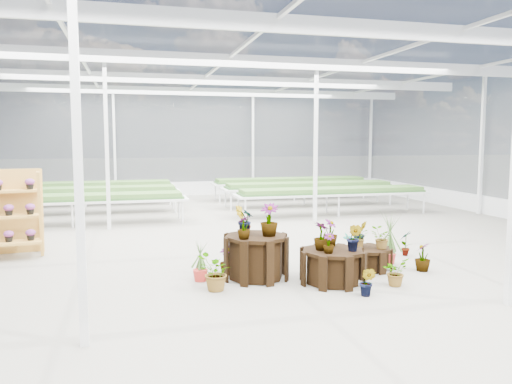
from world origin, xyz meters
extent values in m
plane|color=gray|center=(0.00, 0.00, 0.00)|extent=(24.00, 24.00, 0.00)
cylinder|color=black|center=(-0.30, -1.69, 0.39)|extent=(1.32, 1.32, 0.78)
cylinder|color=black|center=(0.90, -2.29, 0.29)|extent=(1.21, 1.21, 0.58)
cylinder|color=black|center=(1.90, -1.59, 0.21)|extent=(1.08, 1.08, 0.41)
imported|color=#3C6129|center=(-0.51, -1.60, 1.04)|extent=(0.34, 0.30, 0.52)
imported|color=#3C6129|center=(-0.09, -1.80, 1.06)|extent=(0.43, 0.43, 0.57)
imported|color=#3C6129|center=(-0.37, -1.36, 0.99)|extent=(0.21, 0.26, 0.43)
imported|color=#3C6129|center=(-0.58, -1.96, 0.97)|extent=(0.31, 0.31, 0.39)
imported|color=#3C6129|center=(0.71, -2.26, 0.82)|extent=(0.37, 0.37, 0.49)
imported|color=#3C6129|center=(1.20, -2.50, 0.82)|extent=(0.32, 0.33, 0.47)
imported|color=#3C6129|center=(0.99, -1.97, 0.82)|extent=(0.37, 0.37, 0.47)
imported|color=#3C6129|center=(0.73, -2.52, 0.75)|extent=(0.21, 0.21, 0.33)
imported|color=#3C6129|center=(1.76, -1.54, 0.60)|extent=(0.38, 0.35, 0.37)
imported|color=#3C6129|center=(2.10, -1.74, 0.62)|extent=(0.45, 0.42, 0.41)
imported|color=#3C6129|center=(1.87, -1.37, 0.65)|extent=(0.28, 0.24, 0.48)
imported|color=#3C6129|center=(-1.12, -2.26, 0.31)|extent=(0.73, 0.73, 0.61)
imported|color=#3C6129|center=(-0.73, -1.31, 0.27)|extent=(0.41, 0.41, 0.53)
imported|color=#3C6129|center=(1.14, -3.12, 0.23)|extent=(0.32, 0.33, 0.47)
imported|color=#3C6129|center=(1.87, -2.70, 0.24)|extent=(0.56, 0.54, 0.47)
imported|color=#3C6129|center=(2.85, -1.98, 0.27)|extent=(0.42, 0.42, 0.53)
imported|color=#3C6129|center=(3.22, -0.78, 0.27)|extent=(0.35, 0.31, 0.55)
imported|color=#3C6129|center=(1.90, -0.77, 0.27)|extent=(0.34, 0.30, 0.54)
imported|color=#3C6129|center=(0.37, -0.77, 0.29)|extent=(0.33, 0.25, 0.58)
imported|color=#3C6129|center=(-0.30, -1.03, 0.33)|extent=(0.38, 0.31, 0.67)
camera|label=1|loc=(-2.43, -10.06, 2.45)|focal=35.00mm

